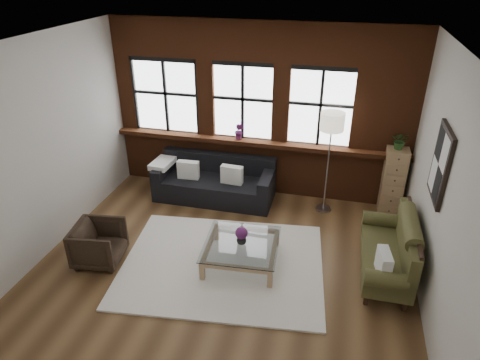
% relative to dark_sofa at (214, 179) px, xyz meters
% --- Properties ---
extents(floor, '(5.50, 5.50, 0.00)m').
position_rel_dark_sofa_xyz_m(floor, '(0.72, -1.90, -0.40)').
color(floor, '#54381F').
rests_on(floor, ground).
extents(ceiling, '(5.50, 5.50, 0.00)m').
position_rel_dark_sofa_xyz_m(ceiling, '(0.72, -1.90, 2.80)').
color(ceiling, white).
rests_on(ceiling, ground).
extents(wall_back, '(5.50, 0.00, 5.50)m').
position_rel_dark_sofa_xyz_m(wall_back, '(0.72, 0.60, 1.20)').
color(wall_back, beige).
rests_on(wall_back, ground).
extents(wall_front, '(5.50, 0.00, 5.50)m').
position_rel_dark_sofa_xyz_m(wall_front, '(0.72, -4.40, 1.20)').
color(wall_front, beige).
rests_on(wall_front, ground).
extents(wall_left, '(0.00, 5.00, 5.00)m').
position_rel_dark_sofa_xyz_m(wall_left, '(-2.03, -1.90, 1.20)').
color(wall_left, beige).
rests_on(wall_left, ground).
extents(wall_right, '(0.00, 5.00, 5.00)m').
position_rel_dark_sofa_xyz_m(wall_right, '(3.47, -1.90, 1.20)').
color(wall_right, beige).
rests_on(wall_right, ground).
extents(brick_backwall, '(5.50, 0.12, 3.20)m').
position_rel_dark_sofa_xyz_m(brick_backwall, '(0.72, 0.54, 1.20)').
color(brick_backwall, '#612D16').
rests_on(brick_backwall, floor).
extents(sill_ledge, '(5.50, 0.30, 0.08)m').
position_rel_dark_sofa_xyz_m(sill_ledge, '(0.72, 0.45, 0.64)').
color(sill_ledge, '#612D16').
rests_on(sill_ledge, brick_backwall).
extents(window_left, '(1.38, 0.10, 1.50)m').
position_rel_dark_sofa_xyz_m(window_left, '(-1.08, 0.55, 1.35)').
color(window_left, black).
rests_on(window_left, brick_backwall).
extents(window_mid, '(1.38, 0.10, 1.50)m').
position_rel_dark_sofa_xyz_m(window_mid, '(0.42, 0.55, 1.35)').
color(window_mid, black).
rests_on(window_mid, brick_backwall).
extents(window_right, '(1.38, 0.10, 1.50)m').
position_rel_dark_sofa_xyz_m(window_right, '(1.82, 0.55, 1.35)').
color(window_right, black).
rests_on(window_right, brick_backwall).
extents(wall_poster, '(0.05, 0.74, 0.94)m').
position_rel_dark_sofa_xyz_m(wall_poster, '(3.44, -1.60, 1.45)').
color(wall_poster, black).
rests_on(wall_poster, wall_right).
extents(shag_rug, '(3.20, 2.64, 0.03)m').
position_rel_dark_sofa_xyz_m(shag_rug, '(0.70, -1.90, -0.38)').
color(shag_rug, white).
rests_on(shag_rug, floor).
extents(dark_sofa, '(2.21, 0.89, 0.80)m').
position_rel_dark_sofa_xyz_m(dark_sofa, '(0.00, 0.00, 0.00)').
color(dark_sofa, black).
rests_on(dark_sofa, floor).
extents(pillow_a, '(0.41, 0.16, 0.34)m').
position_rel_dark_sofa_xyz_m(pillow_a, '(-0.47, -0.10, 0.19)').
color(pillow_a, white).
rests_on(pillow_a, dark_sofa).
extents(pillow_b, '(0.41, 0.16, 0.34)m').
position_rel_dark_sofa_xyz_m(pillow_b, '(0.37, -0.10, 0.19)').
color(pillow_b, white).
rests_on(pillow_b, dark_sofa).
extents(vintage_settee, '(0.74, 1.66, 0.88)m').
position_rel_dark_sofa_xyz_m(vintage_settee, '(3.02, -1.52, 0.04)').
color(vintage_settee, '#474420').
rests_on(vintage_settee, floor).
extents(pillow_settee, '(0.19, 0.40, 0.34)m').
position_rel_dark_sofa_xyz_m(pillow_settee, '(2.94, -2.03, 0.16)').
color(pillow_settee, white).
rests_on(pillow_settee, vintage_settee).
extents(armchair, '(0.78, 0.76, 0.63)m').
position_rel_dark_sofa_xyz_m(armchair, '(-1.12, -2.25, -0.08)').
color(armchair, black).
rests_on(armchair, floor).
extents(coffee_table, '(1.16, 1.16, 0.37)m').
position_rel_dark_sofa_xyz_m(coffee_table, '(0.96, -1.79, -0.23)').
color(coffee_table, tan).
rests_on(coffee_table, shag_rug).
extents(vase, '(0.18, 0.18, 0.15)m').
position_rel_dark_sofa_xyz_m(vase, '(0.96, -1.79, 0.03)').
color(vase, '#B2B2B2').
rests_on(vase, coffee_table).
extents(flowers, '(0.18, 0.18, 0.18)m').
position_rel_dark_sofa_xyz_m(flowers, '(0.96, -1.79, 0.14)').
color(flowers, '#6A2468').
rests_on(flowers, vase).
extents(drawer_chest, '(0.37, 0.37, 1.21)m').
position_rel_dark_sofa_xyz_m(drawer_chest, '(3.20, 0.33, 0.21)').
color(drawer_chest, tan).
rests_on(drawer_chest, floor).
extents(potted_plant_top, '(0.31, 0.28, 0.31)m').
position_rel_dark_sofa_xyz_m(potted_plant_top, '(3.20, 0.33, 0.97)').
color(potted_plant_top, '#2D5923').
rests_on(potted_plant_top, drawer_chest).
extents(floor_lamp, '(0.40, 0.40, 2.00)m').
position_rel_dark_sofa_xyz_m(floor_lamp, '(2.05, 0.07, 0.60)').
color(floor_lamp, '#A5A5A8').
rests_on(floor_lamp, floor).
extents(sill_plant, '(0.22, 0.20, 0.33)m').
position_rel_dark_sofa_xyz_m(sill_plant, '(0.38, 0.42, 0.84)').
color(sill_plant, '#6A2468').
rests_on(sill_plant, sill_ledge).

